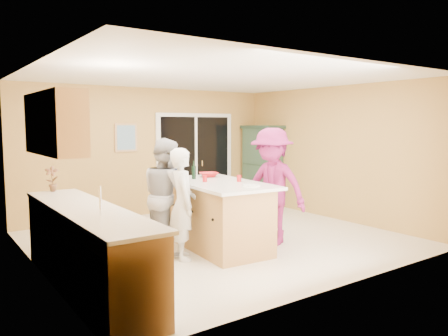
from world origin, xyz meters
TOP-DOWN VIEW (x-y plane):
  - floor at (0.00, 0.00)m, footprint 5.50×5.50m
  - ceiling at (0.00, 0.00)m, footprint 5.50×5.00m
  - wall_back at (0.00, 2.50)m, footprint 5.50×0.10m
  - wall_front at (0.00, -2.50)m, footprint 5.50×0.10m
  - wall_left at (-2.75, 0.00)m, footprint 0.10×5.00m
  - wall_right at (2.75, 0.00)m, footprint 0.10×5.00m
  - left_cabinet_run at (-2.45, -1.05)m, footprint 0.65×3.05m
  - upper_cabinets at (-2.58, -0.20)m, footprint 0.35×1.60m
  - sliding_door at (1.05, 2.46)m, footprint 1.90×0.07m
  - framed_picture at (-0.55, 2.48)m, footprint 0.46×0.04m
  - kitchen_island at (-0.30, -0.41)m, footprint 1.19×2.00m
  - green_hutch at (2.49, 1.90)m, footprint 0.53×1.00m
  - woman_white at (-0.99, -0.53)m, footprint 0.54×0.66m
  - woman_grey at (-1.03, -0.14)m, footprint 0.71×0.87m
  - woman_navy at (-0.51, 0.75)m, footprint 0.95×0.68m
  - woman_magenta at (0.53, -0.65)m, footprint 1.00×1.32m
  - serving_bowl at (-0.09, 0.19)m, footprint 0.35×0.35m
  - tulip_vase at (-2.45, 0.52)m, footprint 0.22×0.18m
  - tumbler_near at (-0.04, -0.56)m, footprint 0.08×0.08m
  - tumbler_far at (-0.48, -0.29)m, footprint 0.07×0.07m
  - wine_bottle at (-0.43, 0.09)m, footprint 0.07×0.07m
  - white_plate at (-0.18, -1.04)m, footprint 0.32×0.32m

SIDE VIEW (x-z plane):
  - floor at x=0.00m, z-range 0.00..0.00m
  - left_cabinet_run at x=-2.45m, z-range -0.16..1.08m
  - kitchen_island at x=-0.30m, z-range -0.03..0.98m
  - woman_navy at x=-0.51m, z-range 0.00..1.50m
  - woman_white at x=-0.99m, z-range 0.00..1.54m
  - woman_grey at x=-1.03m, z-range 0.00..1.67m
  - green_hutch at x=2.49m, z-range -0.02..1.81m
  - woman_magenta at x=0.53m, z-range 0.00..1.81m
  - white_plate at x=-0.18m, z-range 1.01..1.03m
  - serving_bowl at x=-0.09m, z-range 1.01..1.08m
  - sliding_door at x=1.05m, z-range 0.00..2.10m
  - tumbler_far at x=-0.48m, z-range 1.01..1.11m
  - tumbler_near at x=-0.04m, z-range 1.01..1.11m
  - tulip_vase at x=-2.45m, z-range 0.94..1.30m
  - wine_bottle at x=-0.43m, z-range 0.98..1.26m
  - wall_back at x=0.00m, z-range 0.00..2.60m
  - wall_front at x=0.00m, z-range 0.00..2.60m
  - wall_left at x=-2.75m, z-range 0.00..2.60m
  - wall_right at x=2.75m, z-range 0.00..2.60m
  - framed_picture at x=-0.55m, z-range 1.32..1.88m
  - upper_cabinets at x=-2.58m, z-range 1.50..2.25m
  - ceiling at x=0.00m, z-range 2.55..2.65m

